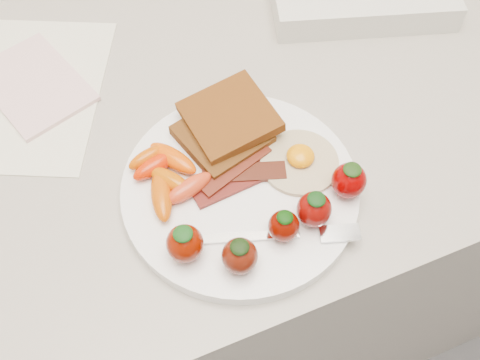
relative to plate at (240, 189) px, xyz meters
name	(u,v)px	position (x,y,z in m)	size (l,w,h in m)	color
counter	(222,249)	(0.02, 0.14, -0.46)	(2.00, 0.60, 0.90)	gray
plate	(240,189)	(0.00, 0.00, 0.00)	(0.27, 0.27, 0.02)	white
toast_lower	(222,136)	(0.00, 0.07, 0.02)	(0.09, 0.09, 0.01)	#392409
toast_upper	(229,117)	(0.02, 0.08, 0.03)	(0.10, 0.10, 0.01)	#37200D
fried_egg	(300,160)	(0.08, 0.00, 0.01)	(0.11, 0.11, 0.02)	beige
bacon_strips	(237,175)	(0.00, 0.01, 0.01)	(0.11, 0.06, 0.01)	#370C0B
baby_carrots	(167,175)	(-0.07, 0.04, 0.02)	(0.09, 0.11, 0.02)	red
strawberries	(275,221)	(0.01, -0.07, 0.03)	(0.23, 0.07, 0.05)	#670F00
fork	(291,235)	(0.03, -0.08, 0.01)	(0.16, 0.07, 0.00)	white
paper_sheet	(25,91)	(-0.20, 0.25, -0.01)	(0.20, 0.26, 0.00)	silver
notepad	(34,84)	(-0.19, 0.25, 0.00)	(0.11, 0.16, 0.01)	beige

